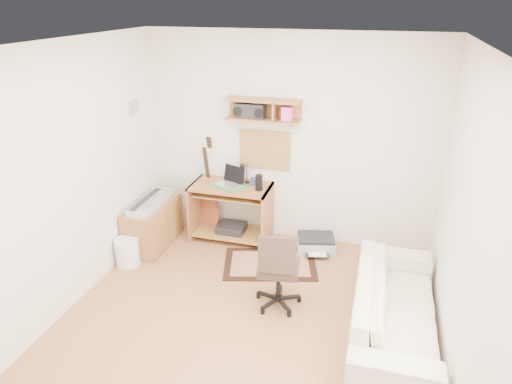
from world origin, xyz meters
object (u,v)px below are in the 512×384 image
(desk, at_px, (231,212))
(sofa, at_px, (396,298))
(task_chair, at_px, (279,267))
(cabinet, at_px, (153,224))
(printer, at_px, (316,243))

(desk, xyz_separation_m, sofa, (2.05, -1.32, -0.00))
(task_chair, relative_size, cabinet, 0.99)
(desk, distance_m, task_chair, 1.51)
(sofa, bearing_deg, cabinet, 73.07)
(desk, relative_size, printer, 2.16)
(task_chair, relative_size, sofa, 0.46)
(desk, xyz_separation_m, cabinet, (-0.91, -0.41, -0.10))
(desk, height_order, printer, desk)
(cabinet, bearing_deg, sofa, -16.93)
(desk, distance_m, printer, 1.15)
(sofa, bearing_deg, printer, 35.62)
(task_chair, distance_m, printer, 1.28)
(task_chair, height_order, cabinet, task_chair)
(task_chair, xyz_separation_m, cabinet, (-1.82, 0.79, -0.17))
(task_chair, xyz_separation_m, printer, (0.20, 1.21, -0.36))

